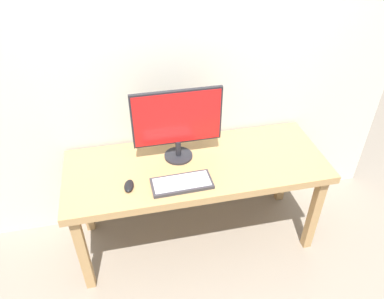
% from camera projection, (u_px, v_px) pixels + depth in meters
% --- Properties ---
extents(ground_plane, '(6.00, 6.00, 0.00)m').
position_uv_depth(ground_plane, '(196.00, 236.00, 2.85)').
color(ground_plane, gray).
extents(wall_back, '(3.12, 0.04, 3.00)m').
position_uv_depth(wall_back, '(184.00, 27.00, 2.24)').
color(wall_back, silver).
rests_on(wall_back, ground_plane).
extents(desk, '(1.72, 0.65, 0.72)m').
position_uv_depth(desk, '(196.00, 172.00, 2.46)').
color(desk, tan).
rests_on(desk, ground_plane).
extents(monitor, '(0.58, 0.19, 0.49)m').
position_uv_depth(monitor, '(177.00, 122.00, 2.32)').
color(monitor, '#232328').
rests_on(monitor, desk).
extents(keyboard_primary, '(0.38, 0.18, 0.02)m').
position_uv_depth(keyboard_primary, '(182.00, 183.00, 2.25)').
color(keyboard_primary, '#333338').
rests_on(keyboard_primary, desk).
extents(mouse, '(0.08, 0.12, 0.03)m').
position_uv_depth(mouse, '(129.00, 186.00, 2.22)').
color(mouse, black).
rests_on(mouse, desk).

